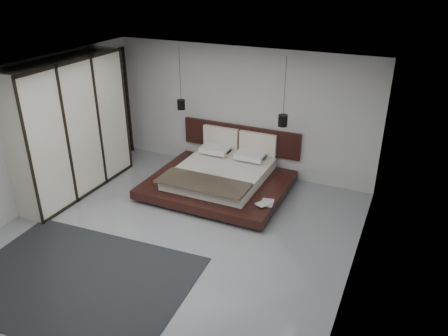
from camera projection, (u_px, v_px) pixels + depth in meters
The scene contains 14 objects.
floor at pixel (175, 234), 7.74m from camera, with size 6.00×6.00×0.00m, color gray.
ceiling at pixel (166, 77), 6.54m from camera, with size 6.00×6.00×0.00m, color white.
wall_back at pixel (241, 111), 9.61m from camera, with size 6.00×6.00×0.00m, color #B5B5B2.
wall_front at pixel (27, 268), 4.67m from camera, with size 6.00×6.00×0.00m, color #B5B5B2.
wall_left at pixel (35, 135), 8.27m from camera, with size 6.00×6.00×0.00m, color #B5B5B2.
wall_right at pixel (359, 200), 6.01m from camera, with size 6.00×6.00×0.00m, color #B5B5B2.
lattice_screen at pixel (117, 106), 10.31m from camera, with size 0.05×0.90×2.60m, color black.
bed at pixel (221, 176), 9.18m from camera, with size 2.79×2.40×1.08m.
book_lower at pixel (261, 202), 8.22m from camera, with size 0.23×0.31×0.03m, color #99724C.
book_upper at pixel (260, 202), 8.19m from camera, with size 0.20×0.27×0.02m, color #99724C.
pendant_left at pixel (181, 104), 9.42m from camera, with size 0.17×0.17×1.32m.
pendant_right at pixel (283, 120), 8.57m from camera, with size 0.19×0.19×1.36m.
wardrobe at pixel (71, 128), 8.69m from camera, with size 0.66×2.80×2.75m.
rug at pixel (77, 280), 6.61m from camera, with size 3.40×2.43×0.01m, color black.
Camera 1 is at (3.49, -5.55, 4.36)m, focal length 35.00 mm.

